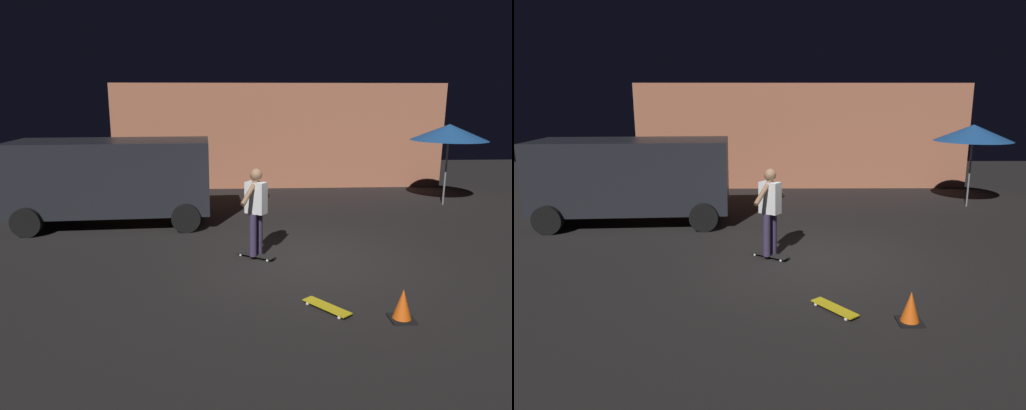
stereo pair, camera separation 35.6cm
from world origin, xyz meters
The scene contains 8 objects.
ground_plane centered at (0.00, 0.00, 0.00)m, with size 28.00×28.00×0.00m, color black.
low_building centered at (0.21, 9.13, 1.74)m, with size 11.09×3.93×3.48m.
parked_van centered at (-4.28, 2.90, 1.16)m, with size 4.71×2.44×2.03m.
patio_umbrella centered at (4.67, 4.45, 2.07)m, with size 2.10×2.10×2.30m.
skateboard_ridden centered at (-0.96, 0.16, 0.06)m, with size 0.76×0.60×0.07m.
skateboard_spare centered at (-0.04, -2.17, 0.06)m, with size 0.64×0.74×0.07m.
skater centered at (-0.96, 0.16, 1.04)m, with size 0.62×0.86×1.67m.
traffic_cone centered at (0.94, -2.52, 0.21)m, with size 0.34×0.34×0.46m.
Camera 2 is at (-1.04, -8.39, 3.04)m, focal length 32.71 mm.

